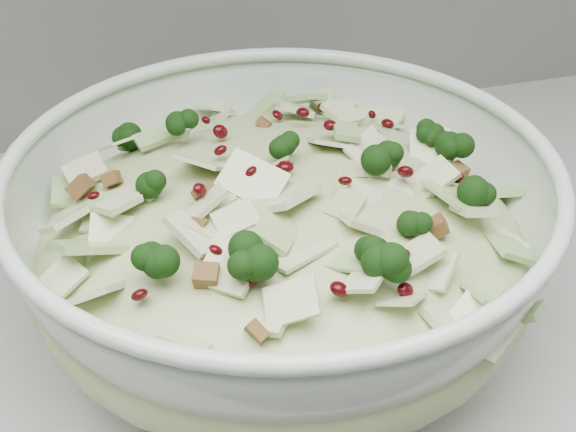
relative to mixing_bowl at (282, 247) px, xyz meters
name	(u,v)px	position (x,y,z in m)	size (l,w,h in m)	color
mixing_bowl	(282,247)	(0.00, 0.00, 0.00)	(0.45, 0.45, 0.17)	silver
salad	(282,219)	(0.00, 0.00, 0.03)	(0.39, 0.39, 0.17)	#9FAD76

